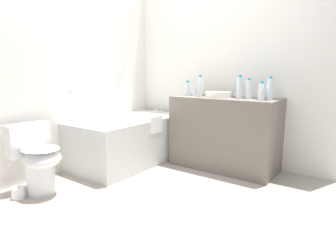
{
  "coord_description": "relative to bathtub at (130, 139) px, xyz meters",
  "views": [
    {
      "loc": [
        -1.84,
        -1.61,
        1.12
      ],
      "look_at": [
        0.57,
        0.15,
        0.55
      ],
      "focal_mm": 30.45,
      "sensor_mm": 36.0,
      "label": 1
    }
  ],
  "objects": [
    {
      "name": "wall_back_tiled",
      "position": [
        -0.67,
        0.43,
        0.94
      ],
      "size": [
        3.32,
        0.1,
        2.49
      ],
      "primitive_type": "cube",
      "color": "silver",
      "rests_on": "ground_plane"
    },
    {
      "name": "water_bottle_2",
      "position": [
        0.46,
        -0.56,
        0.62
      ],
      "size": [
        0.07,
        0.07,
        0.18
      ],
      "color": "silver",
      "rests_on": "vanity_counter"
    },
    {
      "name": "vanity_counter",
      "position": [
        0.51,
        -1.04,
        0.12
      ],
      "size": [
        0.55,
        1.2,
        0.84
      ],
      "primitive_type": "cube",
      "color": "#6B6056",
      "rests_on": "ground_plane"
    },
    {
      "name": "bathtub",
      "position": [
        0.0,
        0.0,
        0.0
      ],
      "size": [
        1.46,
        0.77,
        1.22
      ],
      "color": "silver",
      "rests_on": "ground_plane"
    },
    {
      "name": "wall_right_mirror",
      "position": [
        0.84,
        -0.81,
        0.94
      ],
      "size": [
        0.1,
        2.79,
        2.49
      ],
      "primitive_type": "cube",
      "color": "silver",
      "rests_on": "ground_plane"
    },
    {
      "name": "drinking_glass_0",
      "position": [
        0.49,
        -0.64,
        0.58
      ],
      "size": [
        0.08,
        0.08,
        0.08
      ],
      "primitive_type": "cylinder",
      "color": "white",
      "rests_on": "vanity_counter"
    },
    {
      "name": "drinking_glass_1",
      "position": [
        0.42,
        -1.48,
        0.59
      ],
      "size": [
        0.07,
        0.07,
        0.1
      ],
      "primitive_type": "cylinder",
      "color": "white",
      "rests_on": "vanity_counter"
    },
    {
      "name": "water_bottle_1",
      "position": [
        0.45,
        -0.74,
        0.65
      ],
      "size": [
        0.06,
        0.06,
        0.25
      ],
      "color": "silver",
      "rests_on": "vanity_counter"
    },
    {
      "name": "water_bottle_3",
      "position": [
        0.47,
        -1.22,
        0.65
      ],
      "size": [
        0.07,
        0.07,
        0.25
      ],
      "color": "silver",
      "rests_on": "vanity_counter"
    },
    {
      "name": "sink_basin",
      "position": [
        0.48,
        -0.96,
        0.57
      ],
      "size": [
        0.3,
        0.3,
        0.06
      ],
      "primitive_type": "cylinder",
      "color": "white",
      "rests_on": "vanity_counter"
    },
    {
      "name": "water_bottle_4",
      "position": [
        0.5,
        -1.46,
        0.62
      ],
      "size": [
        0.06,
        0.06,
        0.19
      ],
      "color": "silver",
      "rests_on": "vanity_counter"
    },
    {
      "name": "water_bottle_5",
      "position": [
        0.49,
        -1.32,
        0.64
      ],
      "size": [
        0.07,
        0.07,
        0.22
      ],
      "color": "silver",
      "rests_on": "vanity_counter"
    },
    {
      "name": "water_bottle_0",
      "position": [
        0.46,
        -1.55,
        0.65
      ],
      "size": [
        0.06,
        0.06,
        0.24
      ],
      "color": "silver",
      "rests_on": "vanity_counter"
    },
    {
      "name": "toilet",
      "position": [
        -1.18,
        0.05,
        0.03
      ],
      "size": [
        0.39,
        0.5,
        0.66
      ],
      "rotation": [
        0.0,
        0.0,
        -1.6
      ],
      "color": "white",
      "rests_on": "ground_plane"
    },
    {
      "name": "ground_plane",
      "position": [
        -0.67,
        -0.81,
        -0.3
      ],
      "size": [
        3.92,
        3.92,
        0.0
      ],
      "primitive_type": "plane",
      "color": "#9E9389"
    },
    {
      "name": "sink_faucet",
      "position": [
        0.66,
        -0.96,
        0.57
      ],
      "size": [
        0.13,
        0.15,
        0.07
      ],
      "color": "#A2A2A7",
      "rests_on": "vanity_counter"
    },
    {
      "name": "toilet_paper_roll",
      "position": [
        -1.37,
        0.08,
        -0.25
      ],
      "size": [
        0.11,
        0.11,
        0.1
      ],
      "primitive_type": "cylinder",
      "color": "white",
      "rests_on": "ground_plane"
    }
  ]
}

